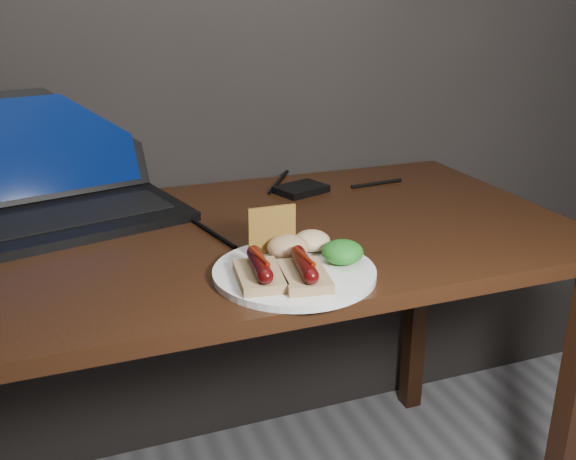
# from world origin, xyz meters

# --- Properties ---
(desk) EXTENTS (1.40, 0.70, 0.75)m
(desk) POSITION_xyz_m (0.00, 1.38, 0.66)
(desk) COLOR #321E0C
(desk) RESTS_ON ground
(laptop) EXTENTS (0.49, 0.44, 0.25)m
(laptop) POSITION_xyz_m (-0.27, 1.60, 0.80)
(laptop) COLOR black
(laptop) RESTS_ON desk
(hard_drive) EXTENTS (0.13, 0.11, 0.02)m
(hard_drive) POSITION_xyz_m (0.25, 1.58, 0.76)
(hard_drive) COLOR black
(hard_drive) RESTS_ON desk
(desk_cables) EXTENTS (0.99, 0.48, 0.01)m
(desk_cables) POSITION_xyz_m (0.02, 1.54, 0.75)
(desk_cables) COLOR black
(desk_cables) RESTS_ON desk
(plate) EXTENTS (0.30, 0.30, 0.01)m
(plate) POSITION_xyz_m (0.06, 1.15, 0.76)
(plate) COLOR white
(plate) RESTS_ON desk
(bread_sausage_left) EXTENTS (0.08, 0.12, 0.04)m
(bread_sausage_left) POSITION_xyz_m (-0.00, 1.13, 0.78)
(bread_sausage_left) COLOR tan
(bread_sausage_left) RESTS_ON plate
(bread_sausage_center) EXTENTS (0.09, 0.12, 0.04)m
(bread_sausage_center) POSITION_xyz_m (0.06, 1.10, 0.78)
(bread_sausage_center) COLOR tan
(bread_sausage_center) RESTS_ON plate
(crispbread) EXTENTS (0.09, 0.01, 0.08)m
(crispbread) POSITION_xyz_m (0.05, 1.23, 0.80)
(crispbread) COLOR #AC7E2F
(crispbread) RESTS_ON plate
(salad_greens) EXTENTS (0.07, 0.07, 0.04)m
(salad_greens) POSITION_xyz_m (0.15, 1.15, 0.78)
(salad_greens) COLOR #125C18
(salad_greens) RESTS_ON plate
(salsa_mound) EXTENTS (0.07, 0.07, 0.04)m
(salsa_mound) POSITION_xyz_m (0.07, 1.20, 0.78)
(salsa_mound) COLOR maroon
(salsa_mound) RESTS_ON plate
(coleslaw_mound) EXTENTS (0.06, 0.06, 0.04)m
(coleslaw_mound) POSITION_xyz_m (0.12, 1.22, 0.78)
(coleslaw_mound) COLOR beige
(coleslaw_mound) RESTS_ON plate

